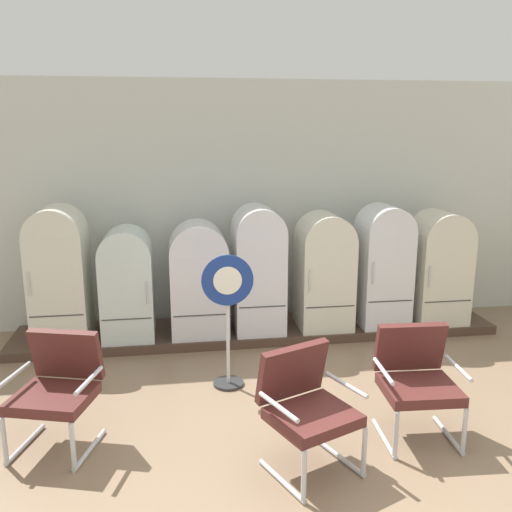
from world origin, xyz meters
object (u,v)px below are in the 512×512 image
at_px(refrigerator_5, 383,262).
at_px(armchair_right, 416,376).
at_px(refrigerator_0, 59,270).
at_px(refrigerator_2, 199,276).
at_px(sign_stand, 228,319).
at_px(refrigerator_4, 324,268).
at_px(armchair_left, 58,384).
at_px(refrigerator_6, 439,264).
at_px(refrigerator_3, 258,265).
at_px(armchair_center, 306,402).
at_px(refrigerator_1, 127,280).

bearing_deg(refrigerator_5, armchair_right, -104.32).
xyz_separation_m(refrigerator_0, refrigerator_2, (1.65, -0.02, -0.13)).
bearing_deg(sign_stand, refrigerator_2, 100.30).
relative_size(refrigerator_0, refrigerator_4, 1.10).
distance_m(refrigerator_0, refrigerator_2, 1.65).
relative_size(refrigerator_5, armchair_left, 1.62).
distance_m(refrigerator_4, refrigerator_6, 1.55).
relative_size(refrigerator_5, sign_stand, 1.11).
distance_m(refrigerator_4, sign_stand, 1.88).
xyz_separation_m(refrigerator_0, refrigerator_3, (2.39, 0.01, -0.02)).
distance_m(refrigerator_0, refrigerator_5, 4.02).
height_order(armchair_left, armchair_center, same).
relative_size(refrigerator_4, refrigerator_5, 0.95).
bearing_deg(armchair_left, refrigerator_0, 99.51).
height_order(refrigerator_6, sign_stand, refrigerator_6).
bearing_deg(armchair_left, refrigerator_3, 46.82).
height_order(refrigerator_1, sign_stand, refrigerator_1).
xyz_separation_m(refrigerator_0, armchair_left, (0.36, -2.15, -0.43)).
distance_m(refrigerator_3, refrigerator_6, 2.40).
height_order(refrigerator_1, refrigerator_2, refrigerator_2).
bearing_deg(armchair_center, refrigerator_4, 71.96).
height_order(refrigerator_3, armchair_center, refrigerator_3).
xyz_separation_m(armchair_center, sign_stand, (-0.46, 1.47, 0.18)).
height_order(refrigerator_5, armchair_center, refrigerator_5).
xyz_separation_m(refrigerator_2, refrigerator_5, (2.37, -0.01, 0.10)).
bearing_deg(sign_stand, refrigerator_3, 68.61).
distance_m(armchair_left, armchair_right, 3.05).
xyz_separation_m(refrigerator_3, refrigerator_6, (2.39, -0.04, -0.07)).
distance_m(refrigerator_2, refrigerator_3, 0.75).
xyz_separation_m(refrigerator_4, refrigerator_6, (1.55, -0.01, -0.01)).
bearing_deg(refrigerator_1, sign_stand, -49.29).
bearing_deg(armchair_center, sign_stand, 107.48).
xyz_separation_m(armchair_right, armchair_center, (-1.06, -0.32, 0.00)).
height_order(refrigerator_0, refrigerator_3, refrigerator_0).
height_order(refrigerator_2, refrigerator_6, refrigerator_6).
bearing_deg(refrigerator_2, refrigerator_0, 179.19).
bearing_deg(refrigerator_3, sign_stand, -111.39).
distance_m(refrigerator_4, refrigerator_5, 0.78).
bearing_deg(refrigerator_6, armchair_center, -131.71).
distance_m(refrigerator_0, armchair_center, 3.65).
bearing_deg(refrigerator_5, refrigerator_6, 0.20).
distance_m(refrigerator_5, armchair_center, 3.24).
bearing_deg(armchair_right, refrigerator_5, 75.68).
xyz_separation_m(refrigerator_6, armchair_left, (-4.43, -2.13, -0.34)).
distance_m(refrigerator_1, refrigerator_2, 0.87).
bearing_deg(refrigerator_0, sign_stand, -34.69).
relative_size(refrigerator_1, armchair_center, 1.41).
distance_m(refrigerator_3, refrigerator_5, 1.62).
relative_size(refrigerator_2, armchair_right, 1.45).
height_order(refrigerator_1, armchair_left, refrigerator_1).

